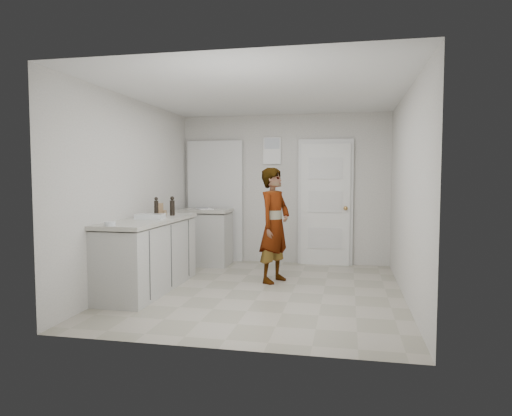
% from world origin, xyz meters
% --- Properties ---
extents(ground, '(4.00, 4.00, 0.00)m').
position_xyz_m(ground, '(0.00, 0.00, 0.00)').
color(ground, gray).
rests_on(ground, ground).
extents(room_shell, '(4.00, 4.00, 4.00)m').
position_xyz_m(room_shell, '(-0.17, 1.95, 1.02)').
color(room_shell, '#B7B3AC').
rests_on(room_shell, ground).
extents(main_counter, '(0.64, 1.96, 0.93)m').
position_xyz_m(main_counter, '(-1.45, -0.20, 0.43)').
color(main_counter, silver).
rests_on(main_counter, ground).
extents(side_counter, '(0.84, 0.61, 0.93)m').
position_xyz_m(side_counter, '(-1.25, 1.55, 0.43)').
color(side_counter, silver).
rests_on(side_counter, ground).
extents(person, '(0.58, 0.68, 1.59)m').
position_xyz_m(person, '(0.07, 0.56, 0.79)').
color(person, silver).
rests_on(person, ground).
extents(cake_mix_box, '(0.11, 0.08, 0.17)m').
position_xyz_m(cake_mix_box, '(-1.53, 0.34, 1.01)').
color(cake_mix_box, olive).
rests_on(cake_mix_box, main_counter).
extents(spice_jar, '(0.05, 0.05, 0.07)m').
position_xyz_m(spice_jar, '(-1.44, 0.32, 0.96)').
color(spice_jar, tan).
rests_on(spice_jar, main_counter).
extents(oil_cruet_a, '(0.07, 0.07, 0.27)m').
position_xyz_m(oil_cruet_a, '(-1.33, 0.30, 1.05)').
color(oil_cruet_a, black).
rests_on(oil_cruet_a, main_counter).
extents(oil_cruet_b, '(0.06, 0.06, 0.26)m').
position_xyz_m(oil_cruet_b, '(-1.49, 0.13, 1.05)').
color(oil_cruet_b, black).
rests_on(oil_cruet_b, main_counter).
extents(baking_dish, '(0.38, 0.30, 0.06)m').
position_xyz_m(baking_dish, '(-1.43, -0.19, 0.95)').
color(baking_dish, silver).
rests_on(baking_dish, main_counter).
extents(egg_bowl, '(0.12, 0.12, 0.05)m').
position_xyz_m(egg_bowl, '(-1.50, -1.09, 0.95)').
color(egg_bowl, silver).
rests_on(egg_bowl, main_counter).
extents(papers, '(0.35, 0.36, 0.01)m').
position_xyz_m(papers, '(-1.27, 1.57, 0.93)').
color(papers, white).
rests_on(papers, side_counter).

